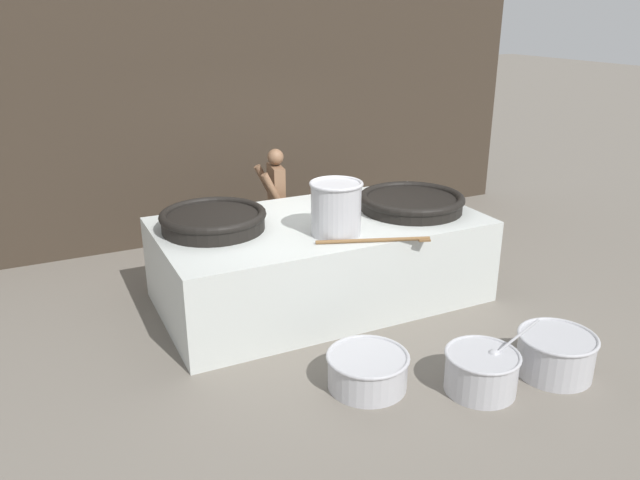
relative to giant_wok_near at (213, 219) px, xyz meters
The scene contains 11 objects.
ground_plane 1.62m from the giant_wok_near, 10.28° to the right, with size 60.00×60.00×0.00m, color slate.
back_wall 2.84m from the giant_wok_near, 64.59° to the left, with size 9.25×0.24×3.69m, color #382D23.
hearth_platform 1.34m from the giant_wok_near, 10.28° to the right, with size 3.64×1.95×0.97m.
giant_wok_near is the anchor object (origin of this frame).
giant_wok_far 2.34m from the giant_wok_near, ahead, with size 1.24×1.24×0.19m.
stock_pot 1.34m from the giant_wok_near, 31.95° to the right, with size 0.57×0.57×0.57m.
stirring_paddle 1.80m from the giant_wok_near, 38.08° to the right, with size 1.14×0.47×0.04m.
cook 1.68m from the giant_wok_near, 44.09° to the left, with size 0.39×0.58×1.52m.
prep_bowl_vegetables 3.16m from the giant_wok_near, 57.20° to the right, with size 0.87×0.67×0.64m.
prep_bowl_meat 2.37m from the giant_wok_near, 69.66° to the right, with size 0.76×0.76×0.32m.
prep_bowl_extra 3.69m from the giant_wok_near, 47.15° to the right, with size 0.73×0.73×0.41m.
Camera 1 is at (-2.92, -6.01, 3.24)m, focal length 35.00 mm.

